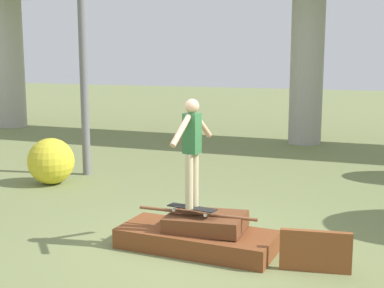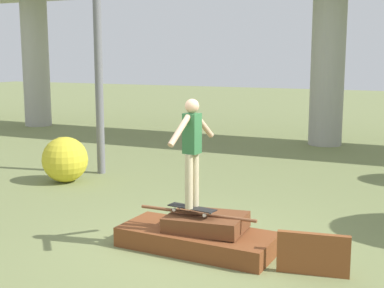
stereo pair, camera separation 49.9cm
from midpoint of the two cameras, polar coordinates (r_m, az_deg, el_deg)
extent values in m
plane|color=olive|center=(8.49, 2.22, -11.14)|extent=(80.00, 80.00, 0.00)
cube|color=brown|center=(8.44, 2.23, -10.16)|extent=(2.48, 1.14, 0.31)
cube|color=brown|center=(8.36, 3.24, -8.37)|extent=(1.22, 0.85, 0.28)
cylinder|color=brown|center=(8.30, 2.25, -7.42)|extent=(1.93, 0.05, 0.05)
cube|color=brown|center=(7.71, 14.66, -11.31)|extent=(0.99, 0.24, 0.59)
cube|color=black|center=(8.22, 1.75, -6.82)|extent=(0.81, 0.31, 0.01)
cylinder|color=silver|center=(8.18, 3.72, -7.32)|extent=(0.06, 0.04, 0.05)
cylinder|color=silver|center=(8.03, 3.13, -7.62)|extent=(0.06, 0.04, 0.05)
cylinder|color=silver|center=(8.44, 0.43, -6.75)|extent=(0.06, 0.04, 0.05)
cylinder|color=silver|center=(8.31, -0.20, -7.03)|extent=(0.06, 0.04, 0.05)
cylinder|color=#C6B78E|center=(8.18, 2.07, -3.81)|extent=(0.12, 0.12, 0.84)
cylinder|color=#C6B78E|center=(8.04, 1.45, -4.05)|extent=(0.12, 0.12, 0.84)
cube|color=#2D6638|center=(7.97, 1.79, 1.13)|extent=(0.25, 0.24, 0.61)
sphere|color=tan|center=(7.92, 1.81, 4.06)|extent=(0.21, 0.21, 0.21)
cylinder|color=tan|center=(8.25, 2.99, 1.97)|extent=(0.16, 0.52, 0.43)
cylinder|color=tan|center=(7.68, 0.51, 1.42)|extent=(0.16, 0.52, 0.43)
cylinder|color=#A8A59E|center=(23.55, -15.74, 8.39)|extent=(1.10, 1.10, 5.35)
cylinder|color=#A8A59E|center=(18.35, 15.05, 8.19)|extent=(1.10, 1.10, 5.35)
cylinder|color=slate|center=(13.53, -9.01, 12.66)|extent=(0.20, 0.20, 7.53)
sphere|color=gold|center=(12.94, -12.33, -1.63)|extent=(1.08, 1.08, 1.08)
camera|label=1|loc=(0.25, -88.21, 0.30)|focal=50.00mm
camera|label=2|loc=(0.25, 91.79, -0.30)|focal=50.00mm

